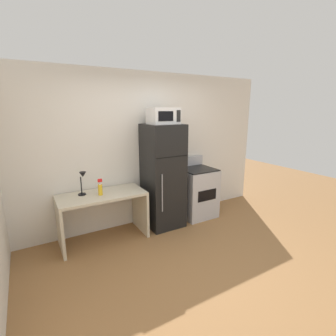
% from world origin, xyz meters
% --- Properties ---
extents(ground_plane, '(12.00, 12.00, 0.00)m').
position_xyz_m(ground_plane, '(0.00, 0.00, 0.00)').
color(ground_plane, olive).
extents(wall_back_white, '(5.00, 0.10, 2.60)m').
position_xyz_m(wall_back_white, '(0.00, 1.70, 1.30)').
color(wall_back_white, silver).
rests_on(wall_back_white, ground).
extents(desk, '(1.28, 0.61, 0.75)m').
position_xyz_m(desk, '(-0.89, 1.33, 0.53)').
color(desk, beige).
rests_on(desk, ground).
extents(desk_lamp, '(0.14, 0.12, 0.35)m').
position_xyz_m(desk_lamp, '(-1.13, 1.41, 0.99)').
color(desk_lamp, black).
rests_on(desk_lamp, desk).
extents(spray_bottle, '(0.06, 0.06, 0.25)m').
position_xyz_m(spray_bottle, '(-0.91, 1.29, 0.85)').
color(spray_bottle, yellow).
rests_on(spray_bottle, desk).
extents(refrigerator, '(0.60, 0.63, 1.75)m').
position_xyz_m(refrigerator, '(0.17, 1.33, 0.88)').
color(refrigerator, black).
rests_on(refrigerator, ground).
extents(microwave, '(0.46, 0.35, 0.26)m').
position_xyz_m(microwave, '(0.17, 1.31, 1.88)').
color(microwave, silver).
rests_on(microwave, refrigerator).
extents(oven_range, '(0.63, 0.61, 1.10)m').
position_xyz_m(oven_range, '(0.90, 1.33, 0.47)').
color(oven_range, '#B7B7BC').
rests_on(oven_range, ground).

